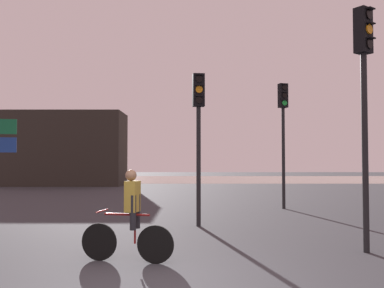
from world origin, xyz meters
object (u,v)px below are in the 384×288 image
object	(u,v)px
traffic_light_far_right	(285,122)
cyclist	(132,215)
distant_building	(63,149)
traffic_light_near_right	(366,82)
traffic_light_center	(200,119)

from	to	relation	value
traffic_light_far_right	cyclist	size ratio (longest dim) A/B	2.78
cyclist	distant_building	bearing A→B (deg)	32.86
traffic_light_near_right	cyclist	size ratio (longest dim) A/B	2.86
distant_building	cyclist	distance (m)	24.98
distant_building	traffic_light_center	distance (m)	21.64
cyclist	traffic_light_center	bearing A→B (deg)	-4.07
traffic_light_far_right	traffic_light_center	xyz separation A→B (m)	(-3.22, -4.23, -0.32)
traffic_light_near_right	traffic_light_center	world-z (taller)	traffic_light_near_right
distant_building	traffic_light_far_right	distance (m)	19.90
traffic_light_center	cyclist	world-z (taller)	traffic_light_center
distant_building	traffic_light_far_right	size ratio (longest dim) A/B	1.96
cyclist	traffic_light_far_right	bearing A→B (deg)	-15.28
cyclist	traffic_light_near_right	bearing A→B (deg)	-66.80
distant_building	cyclist	xyz separation A→B (m)	(8.46, -23.43, -1.81)
traffic_light_far_right	traffic_light_center	world-z (taller)	traffic_light_far_right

